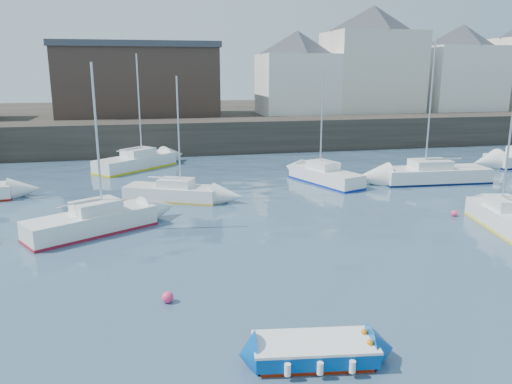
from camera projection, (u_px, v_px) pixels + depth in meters
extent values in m
plane|color=#2D4760|center=(342.00, 335.00, 14.81)|extent=(220.00, 220.00, 0.00)
cube|color=#28231E|center=(205.00, 136.00, 47.66)|extent=(90.00, 5.00, 3.00)
cube|color=#28231E|center=(189.00, 119.00, 64.76)|extent=(90.00, 32.00, 2.80)
cube|color=beige|center=(371.00, 73.00, 57.03)|extent=(10.00, 8.00, 9.00)
pyramid|color=#3A3D44|center=(374.00, 18.00, 55.62)|extent=(13.36, 13.36, 2.80)
cube|color=white|center=(459.00, 79.00, 59.01)|extent=(9.00, 7.00, 7.50)
pyramid|color=#3A3D44|center=(463.00, 35.00, 57.82)|extent=(11.88, 11.88, 2.45)
cube|color=white|center=(297.00, 85.00, 55.00)|extent=(8.00, 7.00, 6.50)
pyramid|color=#3A3D44|center=(297.00, 42.00, 53.93)|extent=(11.14, 11.14, 2.45)
cube|color=#3D2D26|center=(139.00, 83.00, 52.86)|extent=(16.00, 10.00, 7.00)
cube|color=#3A3D44|center=(137.00, 45.00, 51.96)|extent=(16.40, 10.40, 0.60)
cube|color=#951D06|center=(314.00, 359.00, 13.44)|extent=(3.12, 1.62, 0.15)
cube|color=#02469D|center=(314.00, 350.00, 13.38)|extent=(3.40, 1.82, 0.41)
cube|color=white|center=(314.00, 342.00, 13.32)|extent=(3.46, 1.85, 0.07)
cube|color=white|center=(314.00, 348.00, 13.36)|extent=(2.70, 1.32, 0.37)
cube|color=tan|center=(314.00, 345.00, 13.34)|extent=(0.36, 0.99, 0.06)
cylinder|color=white|center=(280.00, 337.00, 14.09)|extent=(0.17, 0.17, 0.32)
cylinder|color=white|center=(288.00, 370.00, 12.55)|extent=(0.17, 0.17, 0.32)
cylinder|color=white|center=(309.00, 336.00, 14.15)|extent=(0.17, 0.17, 0.32)
cylinder|color=white|center=(320.00, 368.00, 12.62)|extent=(0.17, 0.17, 0.32)
cylinder|color=white|center=(338.00, 335.00, 14.21)|extent=(0.17, 0.17, 0.32)
cylinder|color=white|center=(352.00, 367.00, 12.68)|extent=(0.17, 0.17, 0.32)
cube|color=white|center=(91.00, 223.00, 23.95)|extent=(6.24, 4.79, 1.00)
cube|color=maroon|center=(92.00, 232.00, 24.06)|extent=(6.30, 4.83, 0.13)
cube|color=white|center=(96.00, 206.00, 23.97)|extent=(2.58, 2.35, 0.55)
cylinder|color=silver|center=(97.00, 139.00, 23.40)|extent=(0.11, 0.11, 7.01)
cube|color=white|center=(172.00, 193.00, 30.08)|extent=(5.88, 3.95, 0.84)
cube|color=gold|center=(172.00, 199.00, 30.17)|extent=(5.94, 3.99, 0.11)
cube|color=white|center=(176.00, 183.00, 29.86)|extent=(2.35, 2.04, 0.47)
cylinder|color=silver|center=(179.00, 133.00, 29.09)|extent=(0.09, 0.09, 6.48)
cube|color=white|center=(505.00, 219.00, 24.61)|extent=(2.72, 5.58, 0.96)
cube|color=yellow|center=(504.00, 227.00, 24.71)|extent=(2.75, 5.64, 0.13)
cube|color=white|center=(505.00, 203.00, 24.69)|extent=(1.62, 2.09, 0.53)
cylinder|color=silver|center=(509.00, 146.00, 24.28)|extent=(0.11, 0.11, 6.15)
cube|color=white|center=(434.00, 175.00, 34.77)|extent=(7.53, 2.77, 1.03)
cube|color=#061339|center=(434.00, 181.00, 34.87)|extent=(7.61, 2.80, 0.14)
cube|color=white|center=(430.00, 164.00, 34.52)|extent=(2.69, 1.92, 0.57)
cylinder|color=silver|center=(430.00, 106.00, 33.51)|extent=(0.11, 0.11, 8.53)
cube|color=white|center=(325.00, 176.00, 34.45)|extent=(3.85, 6.18, 0.96)
cube|color=#0A2199|center=(325.00, 182.00, 34.55)|extent=(3.89, 6.24, 0.13)
cube|color=white|center=(323.00, 165.00, 34.51)|extent=(2.05, 2.43, 0.54)
cylinder|color=silver|center=(322.00, 120.00, 34.00)|extent=(0.11, 0.11, 6.78)
cube|color=white|center=(136.00, 163.00, 39.43)|extent=(6.52, 6.17, 1.02)
cube|color=#D6CD0A|center=(136.00, 168.00, 39.54)|extent=(6.59, 6.23, 0.14)
cube|color=white|center=(138.00, 152.00, 39.51)|extent=(2.86, 2.81, 0.57)
cylinder|color=silver|center=(139.00, 106.00, 38.91)|extent=(0.11, 0.11, 7.83)
sphere|color=#FF3670|center=(168.00, 302.00, 16.91)|extent=(0.40, 0.40, 0.40)
sphere|color=#FF3670|center=(454.00, 216.00, 26.83)|extent=(0.35, 0.35, 0.35)
sphere|color=#FF3670|center=(219.00, 200.00, 30.05)|extent=(0.35, 0.35, 0.35)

